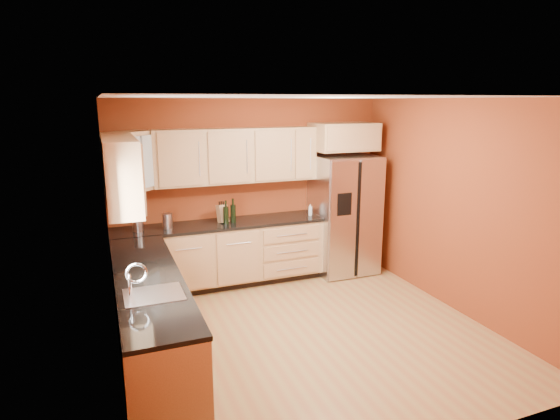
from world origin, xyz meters
The scene contains 23 objects.
floor centered at (0.00, 0.00, 0.00)m, with size 4.00×4.00×0.00m, color #A66D40.
ceiling centered at (0.00, 0.00, 2.60)m, with size 4.00×4.00×0.00m, color silver.
wall_back centered at (0.00, 2.00, 1.30)m, with size 4.00×0.04×2.60m, color maroon.
wall_front centered at (0.00, -2.00, 1.30)m, with size 4.00×0.04×2.60m, color maroon.
wall_left centered at (-2.00, 0.00, 1.30)m, with size 0.04×4.00×2.60m, color maroon.
wall_right centered at (2.00, 0.00, 1.30)m, with size 0.04×4.00×2.60m, color maroon.
base_cabinets_back centered at (-0.55, 1.70, 0.44)m, with size 2.90×0.60×0.88m, color #A87E51.
base_cabinets_left centered at (-1.70, 0.00, 0.44)m, with size 0.60×2.80×0.88m, color #A87E51.
countertop_back centered at (-0.55, 1.69, 0.90)m, with size 2.90×0.62×0.04m, color black.
countertop_left centered at (-1.69, 0.00, 0.90)m, with size 0.62×2.80×0.04m, color black.
upper_cabinets_back centered at (-0.25, 1.83, 1.83)m, with size 2.30×0.33×0.75m, color #A87E51.
upper_cabinets_left centered at (-1.83, 0.72, 1.83)m, with size 0.33×1.35×0.75m, color #A87E51.
corner_upper_cabinet centered at (-1.67, 1.67, 1.83)m, with size 0.62×0.33×0.75m, color #A87E51.
over_fridge_cabinet centered at (1.35, 1.70, 2.05)m, with size 0.92×0.60×0.40m, color #A87E51.
refrigerator centered at (1.35, 1.62, 0.89)m, with size 0.90×0.75×1.78m, color silver.
window centered at (-1.98, -0.50, 1.55)m, with size 0.03×0.90×1.00m, color white.
sink_faucet centered at (-1.69, -0.50, 1.07)m, with size 0.50×0.42×0.30m, color white, non-canonical shape.
canister_left centered at (-1.64, 1.68, 1.03)m, with size 0.13×0.13×0.21m, color silver.
canister_right centered at (-1.26, 1.66, 1.02)m, with size 0.13×0.13×0.21m, color silver.
wine_bottle_a centered at (-0.37, 1.67, 1.09)m, with size 0.08×0.08×0.34m, color black, non-canonical shape.
wine_bottle_b centered at (-0.48, 1.61, 1.08)m, with size 0.07×0.07×0.33m, color black, non-canonical shape.
knife_block centered at (-0.50, 1.72, 1.04)m, with size 0.12×0.11×0.25m, color tan.
soap_dispenser centered at (0.80, 1.64, 1.00)m, with size 0.06×0.06×0.17m, color silver.
Camera 1 is at (-2.04, -4.42, 2.57)m, focal length 30.00 mm.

